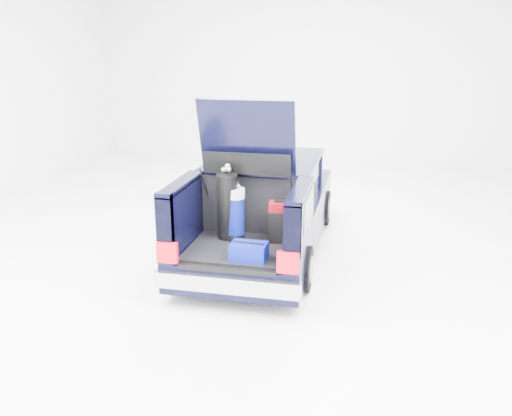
% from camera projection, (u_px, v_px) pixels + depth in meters
% --- Properties ---
extents(ground, '(14.00, 14.00, 0.00)m').
position_uv_depth(ground, '(263.00, 249.00, 8.61)').
color(ground, white).
rests_on(ground, ground).
extents(car, '(1.87, 4.65, 2.47)m').
position_uv_depth(car, '(264.00, 207.00, 8.52)').
color(car, black).
rests_on(car, ground).
extents(red_suitcase, '(0.37, 0.26, 0.58)m').
position_uv_depth(red_suitcase, '(282.00, 222.00, 7.16)').
color(red_suitcase, '#66030D').
rests_on(red_suitcase, car).
extents(black_golf_bag, '(0.37, 0.44, 1.02)m').
position_uv_depth(black_golf_bag, '(227.00, 206.00, 7.21)').
color(black_golf_bag, black).
rests_on(black_golf_bag, car).
extents(blue_golf_bag, '(0.31, 0.31, 0.81)m').
position_uv_depth(blue_golf_bag, '(236.00, 214.00, 7.19)').
color(blue_golf_bag, black).
rests_on(blue_golf_bag, car).
extents(blue_duffel, '(0.45, 0.31, 0.23)m').
position_uv_depth(blue_duffel, '(249.00, 251.00, 6.61)').
color(blue_duffel, '#050D71').
rests_on(blue_duffel, car).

